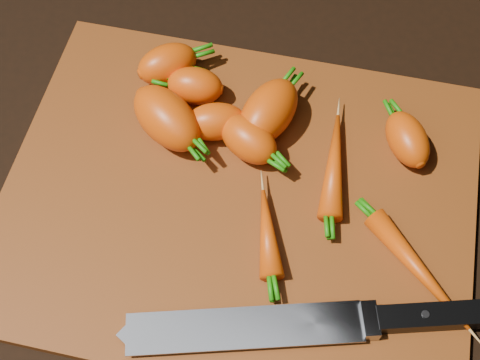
# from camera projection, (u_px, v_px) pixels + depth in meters

# --- Properties ---
(ground) EXTENTS (2.00, 2.00, 0.01)m
(ground) POSITION_uv_depth(u_px,v_px,m) (238.00, 204.00, 0.73)
(ground) COLOR black
(cutting_board) EXTENTS (0.50, 0.40, 0.01)m
(cutting_board) POSITION_uv_depth(u_px,v_px,m) (238.00, 199.00, 0.72)
(cutting_board) COLOR #683111
(cutting_board) RESTS_ON ground
(carrot_0) EXTENTS (0.08, 0.08, 0.05)m
(carrot_0) POSITION_uv_depth(u_px,v_px,m) (167.00, 64.00, 0.77)
(carrot_0) COLOR #CE4101
(carrot_0) RESTS_ON cutting_board
(carrot_1) EXTENTS (0.07, 0.05, 0.04)m
(carrot_1) POSITION_uv_depth(u_px,v_px,m) (195.00, 86.00, 0.76)
(carrot_1) COLOR #CE4101
(carrot_1) RESTS_ON cutting_board
(carrot_2) EXTENTS (0.11, 0.10, 0.06)m
(carrot_2) POSITION_uv_depth(u_px,v_px,m) (167.00, 118.00, 0.73)
(carrot_2) COLOR #CE4101
(carrot_2) RESTS_ON cutting_board
(carrot_3) EXTENTS (0.08, 0.10, 0.05)m
(carrot_3) POSITION_uv_depth(u_px,v_px,m) (269.00, 112.00, 0.73)
(carrot_3) COLOR #CE4101
(carrot_3) RESTS_ON cutting_board
(carrot_4) EXTENTS (0.08, 0.06, 0.04)m
(carrot_4) POSITION_uv_depth(u_px,v_px,m) (215.00, 122.00, 0.73)
(carrot_4) COLOR #CE4101
(carrot_4) RESTS_ON cutting_board
(carrot_5) EXTENTS (0.06, 0.04, 0.04)m
(carrot_5) POSITION_uv_depth(u_px,v_px,m) (165.00, 69.00, 0.78)
(carrot_5) COLOR #CE4101
(carrot_5) RESTS_ON cutting_board
(carrot_6) EXTENTS (0.07, 0.08, 0.04)m
(carrot_6) POSITION_uv_depth(u_px,v_px,m) (407.00, 139.00, 0.72)
(carrot_6) COLOR #CE4101
(carrot_6) RESTS_ON cutting_board
(carrot_7) EXTENTS (0.04, 0.13, 0.03)m
(carrot_7) POSITION_uv_depth(u_px,v_px,m) (334.00, 164.00, 0.72)
(carrot_7) COLOR #CE4101
(carrot_7) RESTS_ON cutting_board
(carrot_8) EXTENTS (0.12, 0.12, 0.02)m
(carrot_8) POSITION_uv_depth(u_px,v_px,m) (419.00, 270.00, 0.66)
(carrot_8) COLOR #CE4101
(carrot_8) RESTS_ON cutting_board
(carrot_9) EXTENTS (0.05, 0.10, 0.03)m
(carrot_9) POSITION_uv_depth(u_px,v_px,m) (267.00, 232.00, 0.68)
(carrot_9) COLOR #CE4101
(carrot_9) RESTS_ON cutting_board
(carrot_10) EXTENTS (0.08, 0.07, 0.05)m
(carrot_10) POSITION_uv_depth(u_px,v_px,m) (249.00, 139.00, 0.72)
(carrot_10) COLOR #CE4101
(carrot_10) RESTS_ON cutting_board
(knife) EXTENTS (0.36, 0.13, 0.02)m
(knife) POSITION_uv_depth(u_px,v_px,m) (268.00, 326.00, 0.63)
(knife) COLOR gray
(knife) RESTS_ON cutting_board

